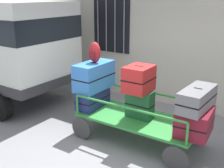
% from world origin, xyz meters
% --- Properties ---
extents(ground_plane, '(40.00, 40.00, 0.00)m').
position_xyz_m(ground_plane, '(0.00, 0.00, 0.00)').
color(ground_plane, gray).
extents(building_wall, '(12.00, 0.38, 5.00)m').
position_xyz_m(building_wall, '(0.00, 2.69, 2.50)').
color(building_wall, beige).
rests_on(building_wall, ground).
extents(luggage_cart, '(2.51, 1.18, 0.51)m').
position_xyz_m(luggage_cart, '(0.35, 0.30, 0.41)').
color(luggage_cart, '#2D8438').
rests_on(luggage_cart, ground).
extents(cart_railing, '(2.38, 1.05, 0.42)m').
position_xyz_m(cart_railing, '(0.35, 0.30, 0.86)').
color(cart_railing, '#2D8438').
rests_on(cart_railing, luggage_cart).
extents(suitcase_left_bottom, '(0.44, 0.87, 0.40)m').
position_xyz_m(suitcase_left_bottom, '(-0.78, 0.28, 0.71)').
color(suitcase_left_bottom, navy).
rests_on(suitcase_left_bottom, luggage_cart).
extents(suitcase_left_middle, '(0.48, 0.96, 0.59)m').
position_xyz_m(suitcase_left_middle, '(-0.78, 0.34, 1.20)').
color(suitcase_left_middle, '#3372C6').
rests_on(suitcase_left_middle, suitcase_left_bottom).
extents(suitcase_midleft_bottom, '(0.55, 0.28, 0.58)m').
position_xyz_m(suitcase_midleft_bottom, '(0.35, 0.34, 0.80)').
color(suitcase_midleft_bottom, '#194C28').
rests_on(suitcase_midleft_bottom, luggage_cart).
extents(suitcase_midleft_middle, '(0.47, 0.58, 0.50)m').
position_xyz_m(suitcase_midleft_middle, '(0.35, 0.27, 1.34)').
color(suitcase_midleft_middle, '#B21E1E').
rests_on(suitcase_midleft_middle, suitcase_midleft_bottom).
extents(suitcase_center_bottom, '(0.63, 0.79, 0.46)m').
position_xyz_m(suitcase_center_bottom, '(1.48, 0.27, 0.74)').
color(suitcase_center_bottom, maroon).
rests_on(suitcase_center_bottom, luggage_cart).
extents(suitcase_center_middle, '(0.45, 0.97, 0.38)m').
position_xyz_m(suitcase_center_middle, '(1.48, 0.30, 1.16)').
color(suitcase_center_middle, slate).
rests_on(suitcase_center_middle, suitcase_center_bottom).
extents(backpack, '(0.27, 0.22, 0.44)m').
position_xyz_m(backpack, '(-0.74, 0.33, 1.72)').
color(backpack, maroon).
rests_on(backpack, suitcase_left_middle).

